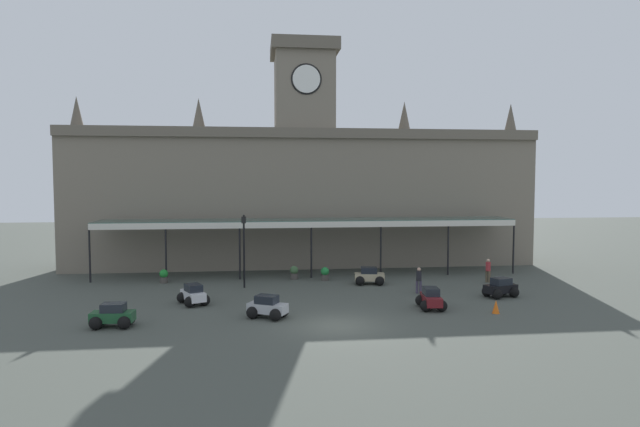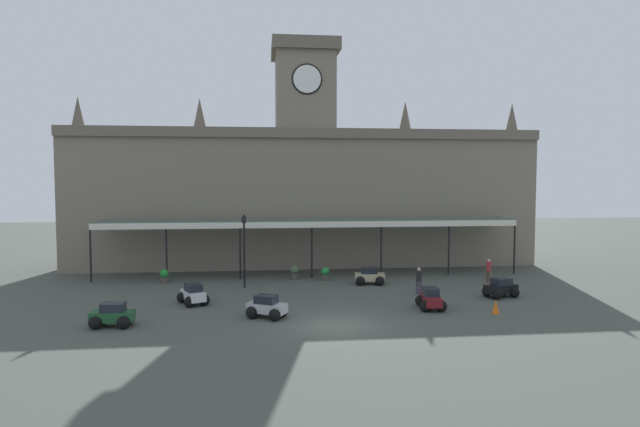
% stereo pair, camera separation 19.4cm
% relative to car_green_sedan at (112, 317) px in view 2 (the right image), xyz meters
% --- Properties ---
extents(ground_plane, '(140.00, 140.00, 0.00)m').
position_rel_car_green_sedan_xyz_m(ground_plane, '(11.04, -1.05, -0.50)').
color(ground_plane, '#444942').
extents(station_building, '(38.69, 5.69, 18.65)m').
position_rel_car_green_sedan_xyz_m(station_building, '(11.04, 18.36, 5.90)').
color(station_building, slate).
rests_on(station_building, ground).
extents(entrance_canopy, '(31.60, 3.26, 4.24)m').
position_rel_car_green_sedan_xyz_m(entrance_canopy, '(11.04, 13.34, 3.58)').
color(entrance_canopy, '#38564C').
rests_on(entrance_canopy, ground).
extents(car_green_sedan, '(2.09, 1.58, 1.19)m').
position_rel_car_green_sedan_xyz_m(car_green_sedan, '(0.00, 0.00, 0.00)').
color(car_green_sedan, '#1E512D').
rests_on(car_green_sedan, ground).
extents(car_maroon_sedan, '(1.66, 2.13, 1.19)m').
position_rel_car_green_sedan_xyz_m(car_maroon_sedan, '(16.79, 1.82, 0.00)').
color(car_maroon_sedan, maroon).
rests_on(car_maroon_sedan, ground).
extents(car_beige_sedan, '(2.16, 1.71, 1.19)m').
position_rel_car_green_sedan_xyz_m(car_beige_sedan, '(14.80, 9.14, 0.00)').
color(car_beige_sedan, tan).
rests_on(car_beige_sedan, ground).
extents(car_black_sedan, '(2.22, 1.89, 1.19)m').
position_rel_car_green_sedan_xyz_m(car_black_sedan, '(22.05, 4.27, 0.00)').
color(car_black_sedan, black).
rests_on(car_black_sedan, ground).
extents(car_silver_sedan, '(2.24, 2.05, 1.19)m').
position_rel_car_green_sedan_xyz_m(car_silver_sedan, '(7.61, 0.89, 0.00)').
color(car_silver_sedan, '#B2B5BA').
rests_on(car_silver_sedan, ground).
extents(car_white_sedan, '(2.02, 2.24, 1.19)m').
position_rel_car_green_sedan_xyz_m(car_white_sedan, '(3.36, 4.47, 0.00)').
color(car_white_sedan, silver).
rests_on(car_white_sedan, ground).
extents(pedestrian_crossing_forecourt, '(0.34, 0.35, 1.67)m').
position_rel_car_green_sedan_xyz_m(pedestrian_crossing_forecourt, '(23.29, 8.85, 0.41)').
color(pedestrian_crossing_forecourt, brown).
rests_on(pedestrian_crossing_forecourt, ground).
extents(pedestrian_beside_cars, '(0.37, 0.34, 1.67)m').
position_rel_car_green_sedan_xyz_m(pedestrian_beside_cars, '(17.31, 5.83, 0.41)').
color(pedestrian_beside_cars, '#3F384C').
rests_on(pedestrian_beside_cars, ground).
extents(victorian_lamppost, '(0.30, 0.30, 4.93)m').
position_rel_car_green_sedan_xyz_m(victorian_lamppost, '(6.19, 8.96, 2.56)').
color(victorian_lamppost, black).
rests_on(victorian_lamppost, ground).
extents(traffic_cone, '(0.40, 0.40, 0.73)m').
position_rel_car_green_sedan_xyz_m(traffic_cone, '(19.95, 0.39, -0.14)').
color(traffic_cone, orange).
rests_on(traffic_cone, ground).
extents(planter_forecourt_centre, '(0.60, 0.60, 0.96)m').
position_rel_car_green_sedan_xyz_m(planter_forecourt_centre, '(0.52, 11.27, -0.01)').
color(planter_forecourt_centre, '#47423D').
rests_on(planter_forecourt_centre, ground).
extents(planter_near_kerb, '(0.60, 0.60, 0.96)m').
position_rel_car_green_sedan_xyz_m(planter_near_kerb, '(11.91, 10.93, -0.01)').
color(planter_near_kerb, '#47423D').
rests_on(planter_near_kerb, ground).
extents(planter_by_canopy, '(0.60, 0.60, 0.96)m').
position_rel_car_green_sedan_xyz_m(planter_by_canopy, '(9.74, 11.69, -0.01)').
color(planter_by_canopy, '#47423D').
rests_on(planter_by_canopy, ground).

